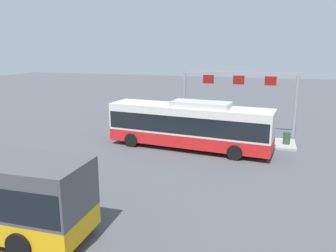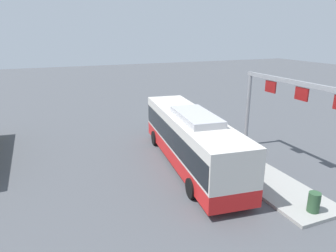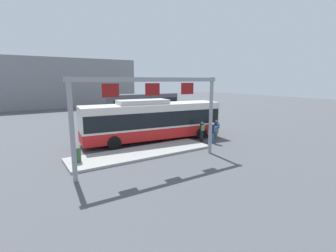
# 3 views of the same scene
# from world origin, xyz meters

# --- Properties ---
(ground_plane) EXTENTS (120.00, 120.00, 0.00)m
(ground_plane) POSITION_xyz_m (0.00, 0.00, 0.00)
(ground_plane) COLOR #4C4F54
(platform_curb) EXTENTS (10.00, 2.80, 0.16)m
(platform_curb) POSITION_xyz_m (-2.44, -2.84, 0.08)
(platform_curb) COLOR #9E9E99
(platform_curb) RESTS_ON ground
(bus_main) EXTENTS (11.80, 3.81, 3.46)m
(bus_main) POSITION_xyz_m (-0.01, 0.00, 1.81)
(bus_main) COLOR red
(bus_main) RESTS_ON ground
(person_boarding) EXTENTS (0.44, 0.59, 1.67)m
(person_boarding) POSITION_xyz_m (4.85, -2.39, 0.89)
(person_boarding) COLOR #476B4C
(person_boarding) RESTS_ON ground
(person_waiting_near) EXTENTS (0.43, 0.58, 1.67)m
(person_waiting_near) POSITION_xyz_m (3.65, -3.30, 0.89)
(person_waiting_near) COLOR #334C8C
(person_waiting_near) RESTS_ON ground
(person_waiting_mid) EXTENTS (0.49, 0.60, 1.67)m
(person_waiting_mid) POSITION_xyz_m (3.23, -2.42, 0.89)
(person_waiting_mid) COLOR black
(person_waiting_mid) RESTS_ON ground
(platform_sign_gantry) EXTENTS (9.40, 0.24, 5.20)m
(platform_sign_gantry) POSITION_xyz_m (-2.90, -5.20, 3.76)
(platform_sign_gantry) COLOR gray
(platform_sign_gantry) RESTS_ON ground
(trash_bin) EXTENTS (0.52, 0.52, 0.90)m
(trash_bin) POSITION_xyz_m (-6.76, -2.68, 0.61)
(trash_bin) COLOR #2D5133
(trash_bin) RESTS_ON platform_curb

